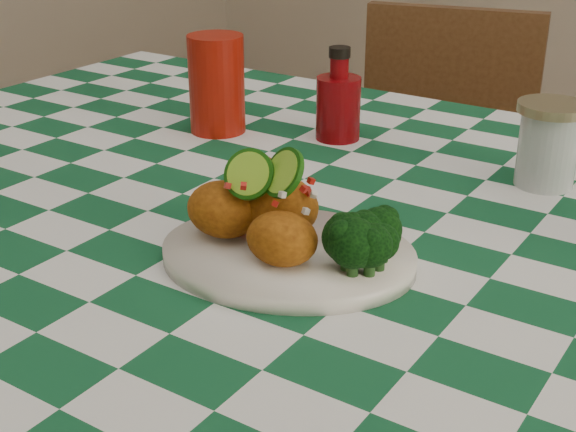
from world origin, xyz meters
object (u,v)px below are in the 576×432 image
Objects in this scene: wooden_chair_left at (426,219)px; fried_chicken_pile at (274,200)px; plate at (288,256)px; red_tumbler at (217,84)px; mason_jar at (548,145)px; ketchup_bottle at (339,94)px.

fried_chicken_pile is at bearing -89.54° from wooden_chair_left.
red_tumbler is at bearing 137.08° from plate.
plate is at bearing -42.92° from red_tumbler.
wooden_chair_left is at bearing 102.99° from fried_chicken_pile.
red_tumbler reaches higher than wooden_chair_left.
red_tumbler is 0.50m from mason_jar.
plate is 1.94× the size of ketchup_bottle.
red_tumbler is 0.17× the size of wooden_chair_left.
fried_chicken_pile is 0.41m from ketchup_bottle.
mason_jar is (0.50, 0.06, -0.02)m from red_tumbler.
wooden_chair_left is (-0.06, 0.52, -0.42)m from ketchup_bottle.
red_tumbler is at bearing -157.94° from ketchup_bottle.
mason_jar is 0.13× the size of wooden_chair_left.
fried_chicken_pile reaches higher than plate.
plate is 0.41m from mason_jar.
plate is 0.42m from ketchup_bottle.
red_tumbler reaches higher than fried_chicken_pile.
ketchup_bottle is at bearing 22.06° from red_tumbler.
mason_jar is (0.32, -0.02, -0.01)m from ketchup_bottle.
mason_jar is at bearing -2.85° from ketchup_bottle.
red_tumbler is 1.07× the size of ketchup_bottle.
mason_jar is 0.77m from wooden_chair_left.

